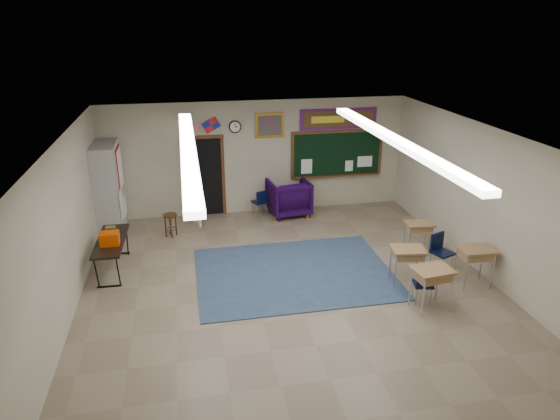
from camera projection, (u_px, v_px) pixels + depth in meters
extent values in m
plane|color=#84715B|center=(293.00, 294.00, 9.58)|extent=(9.00, 9.00, 0.00)
cube|color=beige|center=(257.00, 158.00, 13.15)|extent=(8.00, 0.04, 3.00)
cube|color=beige|center=(393.00, 393.00, 4.92)|extent=(8.00, 0.04, 3.00)
cube|color=beige|center=(60.00, 240.00, 8.32)|extent=(0.04, 9.00, 3.00)
cube|color=beige|center=(493.00, 207.00, 9.76)|extent=(0.04, 9.00, 3.00)
cube|color=silver|center=(295.00, 141.00, 8.50)|extent=(8.00, 9.00, 0.04)
cube|color=#374B69|center=(294.00, 273.00, 10.35)|extent=(4.00, 3.00, 0.02)
cube|color=black|center=(204.00, 177.00, 13.06)|extent=(0.95, 0.04, 2.10)
cube|color=white|center=(191.00, 184.00, 12.60)|extent=(0.35, 0.86, 2.05)
cube|color=#563018|center=(337.00, 154.00, 13.52)|extent=(2.55, 0.05, 1.30)
cube|color=black|center=(337.00, 154.00, 13.51)|extent=(2.40, 0.03, 1.15)
cube|color=#563018|center=(337.00, 176.00, 13.69)|extent=(2.40, 0.12, 0.04)
cube|color=#A80E13|center=(338.00, 119.00, 13.18)|extent=(2.10, 0.04, 0.55)
cube|color=brown|center=(339.00, 119.00, 13.17)|extent=(1.90, 0.03, 0.40)
cube|color=#B08222|center=(270.00, 125.00, 12.88)|extent=(0.75, 0.05, 0.65)
cube|color=#A51466|center=(270.00, 125.00, 12.87)|extent=(0.62, 0.03, 0.52)
cylinder|color=black|center=(235.00, 127.00, 12.72)|extent=(0.32, 0.05, 0.32)
cylinder|color=white|center=(235.00, 127.00, 12.70)|extent=(0.26, 0.02, 0.26)
cube|color=#A5A5A1|center=(109.00, 188.00, 12.04)|extent=(0.55, 1.25, 2.20)
imported|color=#1B0532|center=(289.00, 197.00, 13.30)|extent=(1.14, 1.17, 0.96)
cube|color=#A47B4C|center=(408.00, 249.00, 9.69)|extent=(0.70, 0.57, 0.04)
cube|color=olive|center=(408.00, 254.00, 9.72)|extent=(0.61, 0.48, 0.13)
cube|color=#A47B4C|center=(419.00, 223.00, 11.05)|extent=(0.64, 0.51, 0.04)
cube|color=olive|center=(419.00, 228.00, 11.08)|extent=(0.55, 0.43, 0.12)
cube|color=#A47B4C|center=(433.00, 270.00, 8.81)|extent=(0.74, 0.59, 0.05)
cube|color=olive|center=(432.00, 276.00, 8.85)|extent=(0.64, 0.50, 0.14)
cube|color=#A47B4C|center=(477.00, 249.00, 9.61)|extent=(0.69, 0.53, 0.04)
cube|color=olive|center=(476.00, 255.00, 9.65)|extent=(0.60, 0.45, 0.13)
cube|color=black|center=(111.00, 241.00, 10.26)|extent=(0.60, 1.68, 0.05)
cube|color=#F15304|center=(110.00, 239.00, 10.00)|extent=(0.37, 0.28, 0.26)
cylinder|color=#442B14|center=(170.00, 215.00, 11.91)|extent=(0.32, 0.32, 0.04)
torus|color=#442B14|center=(171.00, 229.00, 12.04)|extent=(0.27, 0.27, 0.02)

